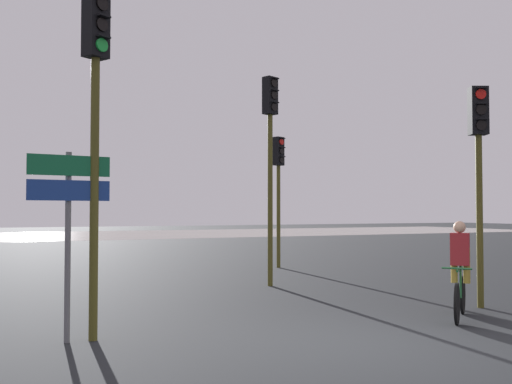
{
  "coord_description": "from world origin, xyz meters",
  "views": [
    {
      "loc": [
        -4.57,
        -6.26,
        1.79
      ],
      "look_at": [
        0.5,
        5.0,
        2.2
      ],
      "focal_mm": 40.0,
      "sensor_mm": 36.0,
      "label": 1
    }
  ],
  "objects_px": {
    "traffic_light_far_right": "(279,176)",
    "traffic_light_near_left": "(95,100)",
    "traffic_light_center": "(270,142)",
    "direction_sign_post": "(69,211)",
    "traffic_light_near_right": "(479,153)",
    "cyclist": "(460,269)"
  },
  "relations": [
    {
      "from": "traffic_light_far_right",
      "to": "direction_sign_post",
      "type": "relative_size",
      "value": 1.59
    },
    {
      "from": "traffic_light_far_right",
      "to": "traffic_light_near_left",
      "type": "distance_m",
      "value": 10.54
    },
    {
      "from": "traffic_light_center",
      "to": "traffic_light_far_right",
      "type": "bearing_deg",
      "value": -140.34
    },
    {
      "from": "traffic_light_near_left",
      "to": "direction_sign_post",
      "type": "bearing_deg",
      "value": -29.31
    },
    {
      "from": "traffic_light_near_right",
      "to": "cyclist",
      "type": "relative_size",
      "value": 2.54
    },
    {
      "from": "traffic_light_near_right",
      "to": "traffic_light_near_left",
      "type": "bearing_deg",
      "value": 21.56
    },
    {
      "from": "traffic_light_near_left",
      "to": "direction_sign_post",
      "type": "xyz_separation_m",
      "value": [
        -0.34,
        -0.01,
        -1.55
      ]
    },
    {
      "from": "traffic_light_near_right",
      "to": "traffic_light_far_right",
      "type": "relative_size",
      "value": 0.99
    },
    {
      "from": "direction_sign_post",
      "to": "cyclist",
      "type": "bearing_deg",
      "value": 166.02
    },
    {
      "from": "traffic_light_near_right",
      "to": "traffic_light_center",
      "type": "bearing_deg",
      "value": -39.73
    },
    {
      "from": "traffic_light_center",
      "to": "cyclist",
      "type": "xyz_separation_m",
      "value": [
        1.1,
        -5.01,
        -2.63
      ]
    },
    {
      "from": "traffic_light_near_right",
      "to": "traffic_light_center",
      "type": "xyz_separation_m",
      "value": [
        -2.22,
        4.36,
        0.58
      ]
    },
    {
      "from": "traffic_light_center",
      "to": "cyclist",
      "type": "relative_size",
      "value": 3.1
    },
    {
      "from": "traffic_light_near_right",
      "to": "traffic_light_center",
      "type": "distance_m",
      "value": 4.92
    },
    {
      "from": "traffic_light_near_right",
      "to": "cyclist",
      "type": "distance_m",
      "value": 2.43
    },
    {
      "from": "traffic_light_center",
      "to": "cyclist",
      "type": "height_order",
      "value": "traffic_light_center"
    },
    {
      "from": "traffic_light_center",
      "to": "direction_sign_post",
      "type": "relative_size",
      "value": 1.93
    },
    {
      "from": "traffic_light_center",
      "to": "direction_sign_post",
      "type": "bearing_deg",
      "value": 18.17
    },
    {
      "from": "traffic_light_far_right",
      "to": "traffic_light_near_left",
      "type": "bearing_deg",
      "value": 25.47
    },
    {
      "from": "cyclist",
      "to": "direction_sign_post",
      "type": "bearing_deg",
      "value": 40.99
    },
    {
      "from": "traffic_light_near_right",
      "to": "traffic_light_far_right",
      "type": "height_order",
      "value": "traffic_light_far_right"
    },
    {
      "from": "traffic_light_center",
      "to": "direction_sign_post",
      "type": "distance_m",
      "value": 6.75
    }
  ]
}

